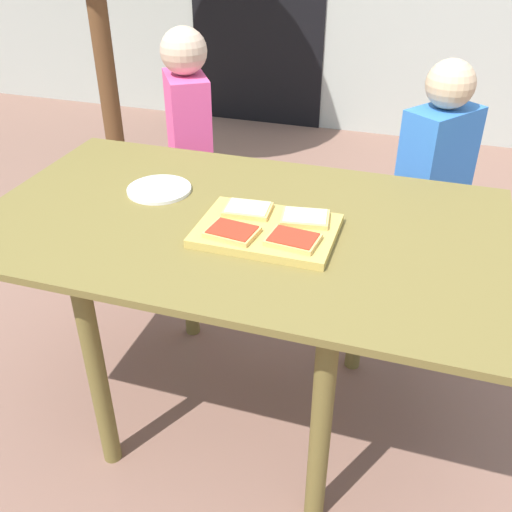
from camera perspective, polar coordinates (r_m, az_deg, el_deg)
name	(u,v)px	position (r m, az deg, el deg)	size (l,w,h in m)	color
ground_plane	(243,406)	(1.92, -1.28, -14.51)	(16.00, 16.00, 0.00)	#815D4F
dining_table	(240,251)	(1.55, -1.54, 0.54)	(1.35, 0.80, 0.68)	brown
cutting_board	(267,231)	(1.43, 1.06, 2.51)	(0.34, 0.24, 0.02)	tan
pizza_slice_near_left	(232,232)	(1.39, -2.34, 2.39)	(0.13, 0.10, 0.02)	#E0B061
pizza_slice_near_right	(293,239)	(1.36, 3.65, 1.64)	(0.13, 0.10, 0.02)	#E0B061
pizza_slice_far_right	(305,218)	(1.46, 4.84, 3.76)	(0.13, 0.10, 0.02)	#E0B061
pizza_slice_far_left	(248,209)	(1.49, -0.81, 4.61)	(0.12, 0.10, 0.02)	#E0B061
plate_white_left	(159,189)	(1.67, -9.46, 6.46)	(0.18, 0.18, 0.01)	white
child_left	(190,144)	(2.30, -6.52, 10.84)	(0.25, 0.28, 1.00)	#413445
child_right	(432,188)	(2.07, 16.86, 6.36)	(0.25, 0.28, 0.97)	#302E43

